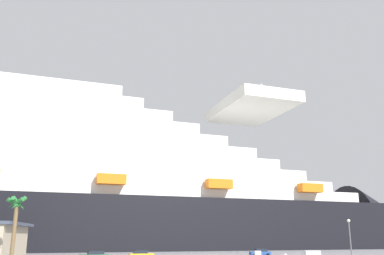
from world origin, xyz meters
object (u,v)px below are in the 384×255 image
Objects in this scene: street_lamp at (350,233)px; parked_car_yellow_taxi at (141,255)px; cruise_ship at (39,185)px; parked_car_blue_suv at (260,252)px; palm_tree at (16,211)px.

parked_car_yellow_taxi is at bearing 155.09° from street_lamp.
cruise_ship is 71.98m from parked_car_blue_suv.
street_lamp reaches higher than parked_car_yellow_taxi.
street_lamp is at bearing -6.11° from palm_tree.
parked_car_yellow_taxi and parked_car_blue_suv have the same top height.
parked_car_blue_suv is at bearing 11.63° from parked_car_yellow_taxi.
parked_car_yellow_taxi is (20.94, 9.79, -7.07)m from palm_tree.
palm_tree reaches higher than street_lamp.
parked_car_yellow_taxi is 1.03× the size of parked_car_blue_suv.
cruise_ship reaches higher than palm_tree.
palm_tree is (3.75, -62.91, -11.21)m from cruise_ship.
parked_car_yellow_taxi is (-33.67, 15.63, -3.80)m from street_lamp.
parked_car_blue_suv is (50.62, -47.79, -18.28)m from cruise_ship.
cruise_ship is 64.01m from palm_tree.
palm_tree is 55.02m from street_lamp.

